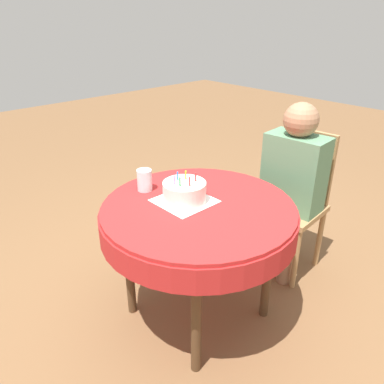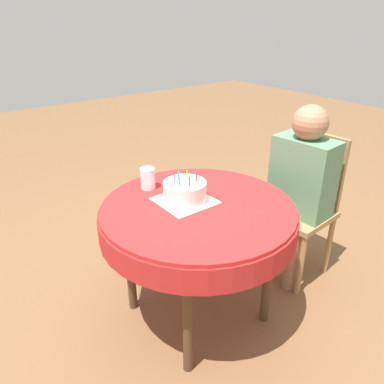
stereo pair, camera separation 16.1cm
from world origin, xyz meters
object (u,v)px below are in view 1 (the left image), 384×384
chair (296,197)px  birthday_cake (184,192)px  person (292,175)px  drinking_glass (145,180)px

chair → birthday_cake: 0.92m
person → birthday_cake: 0.79m
drinking_glass → chair: bearing=66.3°
person → drinking_glass: person is taller
person → birthday_cake: bearing=-106.5°
chair → birthday_cake: (-0.16, -0.86, 0.27)m
chair → birthday_cake: chair is taller
person → birthday_cake: size_ratio=5.09×
person → drinking_glass: (-0.42, -0.84, 0.08)m
chair → drinking_glass: chair is taller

